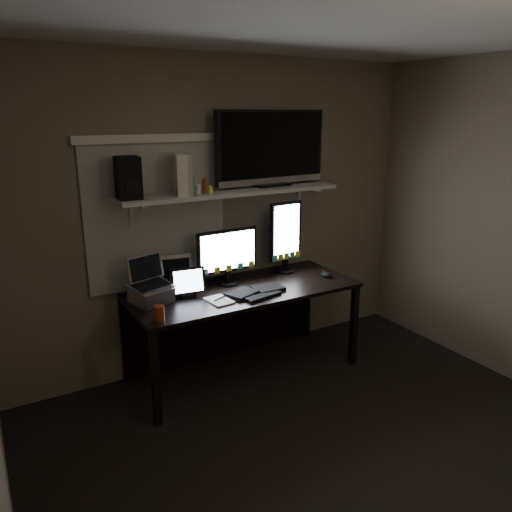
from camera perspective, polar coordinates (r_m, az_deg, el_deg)
floor at (r=3.27m, az=11.85°, el=-23.40°), size 3.60×3.60×0.00m
ceiling at (r=2.57m, az=15.37°, el=25.37°), size 3.60×3.60×0.00m
back_wall at (r=4.11m, az=-3.96°, el=4.68°), size 3.60×0.00×3.60m
window_blinds at (r=3.88m, az=-11.20°, el=4.48°), size 1.10×0.02×1.10m
desk at (r=4.09m, az=-2.21°, el=-5.53°), size 1.80×0.75×0.73m
wall_shelf at (r=3.92m, az=-2.88°, el=7.33°), size 1.80×0.35×0.03m
monitor_landscape at (r=3.96m, az=-3.27°, el=-0.09°), size 0.53×0.07×0.46m
monitor_portrait at (r=4.25m, az=3.38°, el=2.20°), size 0.32×0.09×0.62m
keyboard at (r=3.83m, az=-0.09°, el=-4.02°), size 0.49×0.27×0.03m
mouse at (r=4.23m, az=8.02°, el=-2.11°), size 0.09×0.12×0.04m
notepad at (r=3.67m, az=-4.23°, el=-5.10°), size 0.17×0.23×0.01m
tablet at (r=3.74m, az=-7.82°, el=-3.03°), size 0.27×0.14×0.23m
file_sorter at (r=3.94m, az=-9.18°, el=-1.83°), size 0.22×0.14×0.26m
laptop at (r=3.65m, az=-11.95°, el=-2.86°), size 0.35×0.32×0.33m
cup at (r=3.39m, az=-11.01°, el=-6.42°), size 0.09×0.09×0.10m
sticky_notes at (r=3.76m, az=-3.29°, el=-4.65°), size 0.33×0.26×0.00m
tv at (r=4.11m, az=1.71°, el=12.19°), size 1.01×0.23×0.60m
game_console at (r=3.71m, az=-8.63°, el=9.21°), size 0.14×0.26×0.30m
speaker at (r=3.60m, az=-14.41°, el=8.66°), size 0.18×0.21×0.29m
bottles at (r=3.69m, az=-6.99°, el=7.90°), size 0.20×0.06×0.13m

